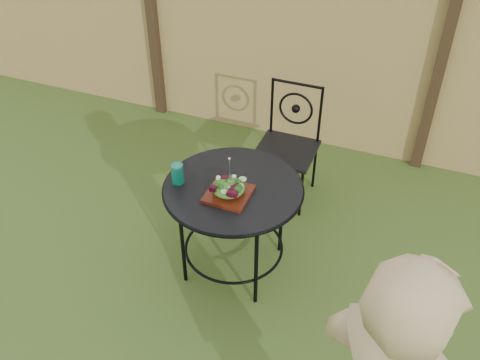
{
  "coord_description": "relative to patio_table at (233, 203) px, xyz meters",
  "views": [
    {
      "loc": [
        1.25,
        -2.08,
        2.88
      ],
      "look_at": [
        0.25,
        0.45,
        0.75
      ],
      "focal_mm": 40.0,
      "sensor_mm": 36.0,
      "label": 1
    }
  ],
  "objects": [
    {
      "name": "fork",
      "position": [
        0.02,
        -0.09,
        0.33
      ],
      "size": [
        0.01,
        0.01,
        0.18
      ],
      "primitive_type": "cylinder",
      "color": "silver",
      "rests_on": "salad"
    },
    {
      "name": "drinking_glass",
      "position": [
        -0.35,
        -0.09,
        0.21
      ],
      "size": [
        0.08,
        0.08,
        0.14
      ],
      "primitive_type": "cylinder",
      "color": "#0B896C",
      "rests_on": "patio_table"
    },
    {
      "name": "fence",
      "position": [
        -0.22,
        1.79,
        0.36
      ],
      "size": [
        8.0,
        0.12,
        1.9
      ],
      "color": "tan",
      "rests_on": "ground"
    },
    {
      "name": "ground",
      "position": [
        -0.22,
        -0.4,
        -0.59
      ],
      "size": [
        60.0,
        60.0,
        0.0
      ],
      "primitive_type": "plane",
      "color": "#2A4A17",
      "rests_on": "ground"
    },
    {
      "name": "salad_plate",
      "position": [
        0.01,
        -0.09,
        0.15
      ],
      "size": [
        0.27,
        0.27,
        0.02
      ],
      "primitive_type": "cube",
      "color": "#3D0D08",
      "rests_on": "patio_table"
    },
    {
      "name": "patio_table",
      "position": [
        0.0,
        0.0,
        0.0
      ],
      "size": [
        0.92,
        0.92,
        0.72
      ],
      "color": "black",
      "rests_on": "ground"
    },
    {
      "name": "patio_chair",
      "position": [
        0.09,
        0.95,
        -0.08
      ],
      "size": [
        0.46,
        0.46,
        0.95
      ],
      "color": "black",
      "rests_on": "ground"
    },
    {
      "name": "salad",
      "position": [
        0.01,
        -0.09,
        0.2
      ],
      "size": [
        0.21,
        0.21,
        0.08
      ],
      "primitive_type": "ellipsoid",
      "color": "#235614",
      "rests_on": "salad_plate"
    }
  ]
}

